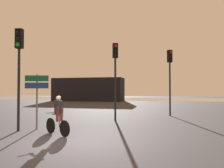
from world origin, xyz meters
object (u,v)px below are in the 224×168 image
at_px(distant_building, 88,89).
at_px(traffic_light_near_left, 19,60).
at_px(direction_sign_post, 37,91).
at_px(cyclist, 58,115).
at_px(traffic_light_far_right, 170,70).
at_px(traffic_light_center, 115,67).

height_order(distant_building, traffic_light_near_left, traffic_light_near_left).
bearing_deg(direction_sign_post, cyclist, 129.94).
relative_size(traffic_light_far_right, traffic_light_center, 1.01).
distance_m(traffic_light_near_left, direction_sign_post, 1.65).
relative_size(distant_building, traffic_light_center, 2.56).
relative_size(distant_building, cyclist, 7.47).
xyz_separation_m(distant_building, traffic_light_near_left, (6.28, -27.25, 1.26)).
relative_size(traffic_light_center, cyclist, 2.91).
bearing_deg(cyclist, direction_sign_post, 87.96).
xyz_separation_m(distant_building, direction_sign_post, (6.81, -26.63, -0.17)).
relative_size(traffic_light_far_right, direction_sign_post, 1.84).
distance_m(traffic_light_near_left, cyclist, 3.29).
distance_m(direction_sign_post, cyclist, 2.20).
bearing_deg(direction_sign_post, distant_building, -93.29).
distance_m(distant_building, direction_sign_post, 27.49).
xyz_separation_m(traffic_light_far_right, cyclist, (-4.68, -8.12, -2.48)).
bearing_deg(distant_building, traffic_light_near_left, -77.03).
bearing_deg(distant_building, direction_sign_post, -75.65).
relative_size(traffic_light_near_left, direction_sign_post, 1.79).
xyz_separation_m(distant_building, traffic_light_far_right, (13.16, -19.57, 1.33)).
bearing_deg(traffic_light_center, direction_sign_post, 29.11).
bearing_deg(cyclist, traffic_light_near_left, 109.06).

